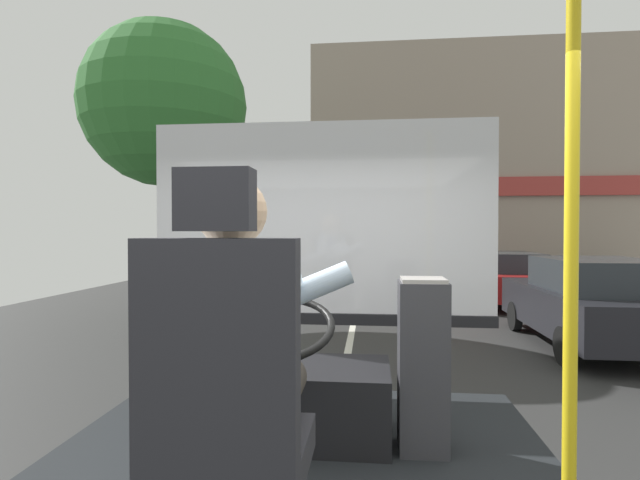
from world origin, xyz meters
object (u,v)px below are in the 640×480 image
object	(u,v)px
parked_car_black	(595,302)
parked_car_red	(503,277)
parked_car_blue	(463,266)
driver_seat	(227,418)
handrail_pole	(571,237)
bus_driver	(238,341)
fare_box	(423,364)
steering_console	(290,397)

from	to	relation	value
parked_car_black	parked_car_red	xyz separation A→B (m)	(-0.21, 4.78, -0.06)
parked_car_blue	parked_car_black	bearing A→B (deg)	-87.57
driver_seat	handrail_pole	bearing A→B (deg)	8.77
handrail_pole	driver_seat	bearing A→B (deg)	-171.23
parked_car_black	parked_car_red	world-z (taller)	parked_car_black
bus_driver	parked_car_black	world-z (taller)	bus_driver
fare_box	parked_car_red	bearing A→B (deg)	73.23
driver_seat	bus_driver	xyz separation A→B (m)	(-0.00, 0.13, 0.21)
bus_driver	parked_car_black	bearing A→B (deg)	58.81
parked_car_black	handrail_pole	bearing A→B (deg)	-114.18
bus_driver	parked_car_red	xyz separation A→B (m)	(3.91, 11.59, -0.86)
driver_seat	parked_car_black	world-z (taller)	driver_seat
driver_seat	fare_box	size ratio (longest dim) A/B	1.47
steering_console	parked_car_black	distance (m)	7.09
bus_driver	handrail_pole	world-z (taller)	handrail_pole
steering_console	parked_car_black	size ratio (longest dim) A/B	0.28
driver_seat	fare_box	distance (m)	1.33
bus_driver	fare_box	bearing A→B (deg)	53.98
driver_seat	parked_car_blue	distance (m)	16.73
driver_seat	fare_box	xyz separation A→B (m)	(0.72, 1.11, -0.12)
driver_seat	parked_car_black	xyz separation A→B (m)	(4.13, 6.95, -0.59)
bus_driver	handrail_pole	size ratio (longest dim) A/B	0.38
bus_driver	driver_seat	bearing A→B (deg)	-90.00
steering_console	handrail_pole	size ratio (longest dim) A/B	0.49
steering_console	handrail_pole	xyz separation A→B (m)	(1.08, -1.02, 0.91)
steering_console	fare_box	world-z (taller)	fare_box
parked_car_black	bus_driver	bearing A→B (deg)	-121.19
parked_car_black	parked_car_blue	bearing A→B (deg)	92.43
handrail_pole	parked_car_black	distance (m)	7.52
bus_driver	parked_car_red	world-z (taller)	bus_driver
driver_seat	parked_car_red	xyz separation A→B (m)	(3.91, 11.72, -0.65)
bus_driver	parked_car_red	bearing A→B (deg)	71.35
bus_driver	steering_console	size ratio (longest dim) A/B	0.78
bus_driver	parked_car_blue	size ratio (longest dim) A/B	0.20
bus_driver	parked_car_red	size ratio (longest dim) A/B	0.22
driver_seat	steering_console	size ratio (longest dim) A/B	1.21
driver_seat	steering_console	world-z (taller)	driver_seat
bus_driver	parked_car_blue	bearing A→B (deg)	77.01
steering_console	parked_car_red	world-z (taller)	steering_console
parked_car_black	parked_car_red	distance (m)	4.78
parked_car_red	driver_seat	bearing A→B (deg)	-108.46
parked_car_red	parked_car_blue	world-z (taller)	parked_car_red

